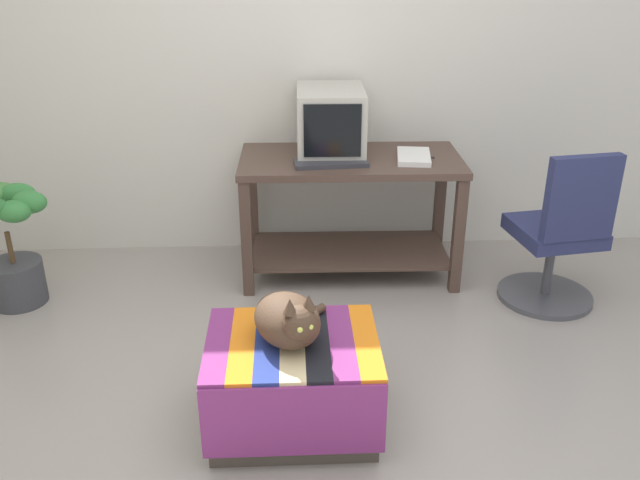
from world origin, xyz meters
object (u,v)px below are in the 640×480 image
(ottoman_with_blanket, at_px, (293,383))
(keyboard, at_px, (331,163))
(book, at_px, (414,157))
(cat, at_px, (289,320))
(potted_plant, at_px, (12,249))
(office_chair, at_px, (559,239))
(desk, at_px, (350,196))
(tv_monitor, at_px, (330,122))

(ottoman_with_blanket, bearing_deg, keyboard, 79.58)
(book, relative_size, cat, 0.69)
(book, height_order, cat, book)
(keyboard, distance_m, book, 0.48)
(potted_plant, height_order, office_chair, office_chair)
(keyboard, bearing_deg, desk, 43.99)
(desk, bearing_deg, book, -7.52)
(book, height_order, potted_plant, book)
(tv_monitor, bearing_deg, cat, -98.41)
(book, distance_m, potted_plant, 2.25)
(cat, bearing_deg, keyboard, 56.97)
(tv_monitor, xyz_separation_m, potted_plant, (-1.75, -0.39, -0.58))
(ottoman_with_blanket, xyz_separation_m, cat, (-0.01, -0.01, 0.30))
(desk, distance_m, cat, 1.44)
(desk, relative_size, cat, 2.95)
(keyboard, bearing_deg, cat, -105.40)
(desk, xyz_separation_m, office_chair, (1.08, -0.44, -0.10))
(book, xyz_separation_m, cat, (-0.71, -1.34, -0.23))
(desk, relative_size, ottoman_with_blanket, 1.84)
(cat, distance_m, office_chair, 1.73)
(tv_monitor, height_order, book, tv_monitor)
(tv_monitor, bearing_deg, ottoman_with_blanket, -98.09)
(keyboard, distance_m, cat, 1.30)
(cat, relative_size, potted_plant, 0.64)
(desk, relative_size, keyboard, 3.16)
(tv_monitor, xyz_separation_m, keyboard, (-0.01, -0.24, -0.17))
(potted_plant, distance_m, office_chair, 2.94)
(desk, height_order, keyboard, keyboard)
(desk, xyz_separation_m, ottoman_with_blanket, (-0.35, -1.39, -0.28))
(ottoman_with_blanket, relative_size, cat, 1.60)
(ottoman_with_blanket, distance_m, cat, 0.30)
(book, bearing_deg, cat, -109.64)
(keyboard, height_order, book, book)
(tv_monitor, relative_size, ottoman_with_blanket, 0.73)
(book, xyz_separation_m, potted_plant, (-2.20, -0.23, -0.41))
(keyboard, bearing_deg, book, 5.47)
(potted_plant, relative_size, office_chair, 0.75)
(keyboard, relative_size, office_chair, 0.45)
(desk, xyz_separation_m, potted_plant, (-1.86, -0.28, -0.17))
(desk, relative_size, office_chair, 1.42)
(ottoman_with_blanket, distance_m, potted_plant, 1.87)
(desk, distance_m, tv_monitor, 0.44)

